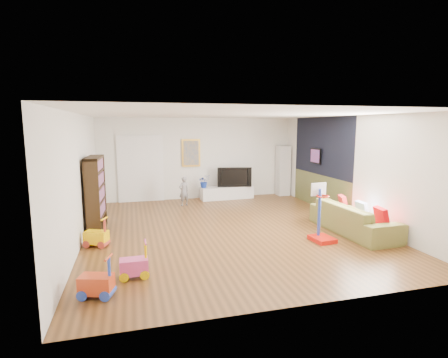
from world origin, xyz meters
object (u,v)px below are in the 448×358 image
object	(u,v)px
media_console	(227,193)
sofa	(353,218)
bookshelf	(96,194)
basketball_hoop	(323,213)

from	to	relation	value
media_console	sofa	size ratio (longest dim) A/B	0.78
media_console	bookshelf	size ratio (longest dim) A/B	1.02
bookshelf	sofa	size ratio (longest dim) A/B	0.76
bookshelf	media_console	bearing A→B (deg)	37.54
bookshelf	sofa	distance (m)	5.98
media_console	bookshelf	xyz separation A→B (m)	(-3.91, -2.71, 0.67)
bookshelf	basketball_hoop	world-z (taller)	bookshelf
media_console	bookshelf	distance (m)	4.81
media_console	sofa	xyz separation A→B (m)	(1.80, -4.39, 0.13)
media_console	bookshelf	bearing A→B (deg)	-148.77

